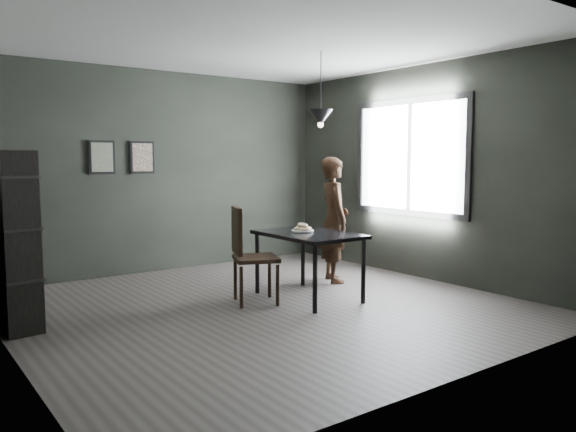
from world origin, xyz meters
TOP-DOWN VIEW (x-y plane):
  - ground at (0.00, 0.00)m, footprint 5.00×5.00m
  - back_wall at (0.00, 2.50)m, footprint 5.00×0.10m
  - ceiling at (0.00, 0.00)m, footprint 5.00×5.00m
  - window_assembly at (2.47, 0.20)m, footprint 0.04×1.96m
  - cafe_table at (0.60, 0.00)m, footprint 0.80×1.20m
  - white_plate at (0.59, 0.10)m, footprint 0.23×0.23m
  - donut_pile at (0.59, 0.10)m, footprint 0.22×0.22m
  - woman at (1.41, 0.50)m, footprint 0.59×0.69m
  - wood_chair at (-0.08, 0.21)m, footprint 0.60×0.60m
  - shelf_unit at (-2.32, 0.63)m, footprint 0.37×0.58m
  - pendant_lamp at (0.85, 0.10)m, footprint 0.28×0.28m
  - framed_print_left at (-0.90, 2.47)m, footprint 0.34×0.04m
  - framed_print_right at (-0.35, 2.47)m, footprint 0.34×0.04m

SIDE VIEW (x-z plane):
  - ground at x=0.00m, z-range 0.00..0.00m
  - wood_chair at x=-0.08m, z-range 0.07..1.14m
  - cafe_table at x=0.60m, z-range 0.30..1.05m
  - white_plate at x=0.59m, z-range 0.75..0.76m
  - donut_pile at x=0.59m, z-range 0.75..0.84m
  - woman at x=1.41m, z-range 0.00..1.60m
  - shelf_unit at x=-2.32m, z-range 0.00..1.65m
  - back_wall at x=0.00m, z-range 0.00..2.80m
  - window_assembly at x=2.47m, z-range 0.82..2.38m
  - framed_print_left at x=-0.90m, z-range 1.38..1.82m
  - framed_print_right at x=-0.35m, z-range 1.38..1.82m
  - pendant_lamp at x=0.85m, z-range 1.62..2.48m
  - ceiling at x=0.00m, z-range 2.79..2.81m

